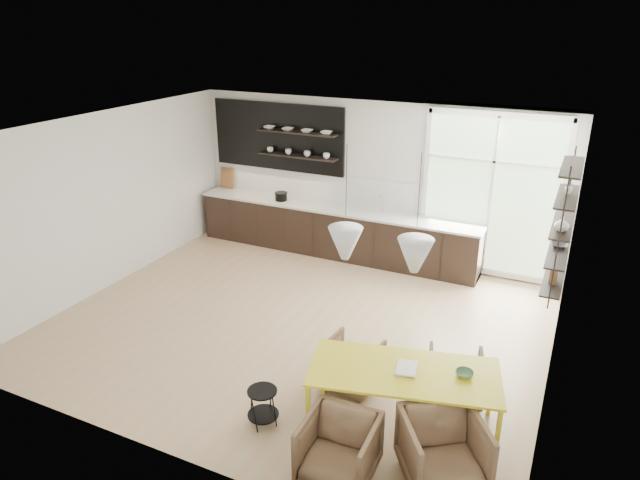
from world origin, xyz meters
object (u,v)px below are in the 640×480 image
Objects in this scene: armchair_back_left at (352,364)px; wire_stool at (263,402)px; armchair_back_right at (455,377)px; armchair_front_right at (443,450)px; dining_table at (404,375)px; armchair_front_left at (339,449)px.

armchair_back_left is 1.27m from wire_stool.
wire_stool is at bearing 22.46° from armchair_back_right.
armchair_front_right reaches higher than wire_stool.
armchair_front_left is at bearing -123.65° from dining_table.
armchair_back_left is at bearing 105.54° from armchair_front_left.
armchair_front_right is 1.74× the size of wire_stool.
armchair_back_right is at bearing 64.58° from armchair_front_left.
armchair_front_left is at bearing 51.82° from armchair_back_right.
dining_table is at bearing 68.17° from armchair_front_left.
armchair_back_left is at bearing 60.87° from wire_stool.
armchair_front_left is 1.13m from wire_stool.
armchair_front_left reaches higher than wire_stool.
dining_table is 3.33× the size of armchair_back_left.
dining_table reaches higher than armchair_front_right.
dining_table is 0.97m from armchair_back_right.
dining_table is at bearing 47.65° from armchair_back_right.
armchair_back_right is (0.41, 0.78, -0.40)m from dining_table.
wire_stool is at bearing 147.36° from armchair_front_right.
armchair_front_left is 0.93× the size of armchair_front_right.
wire_stool is (-1.42, -0.61, -0.40)m from dining_table.
armchair_front_right is (0.60, -0.57, -0.34)m from dining_table.
armchair_front_right is 2.02m from wire_stool.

